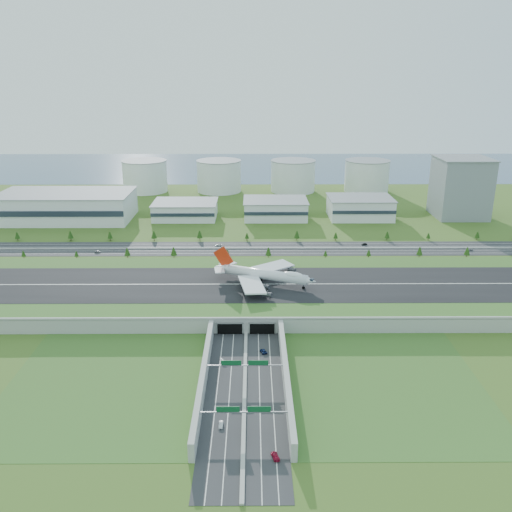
{
  "coord_description": "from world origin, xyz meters",
  "views": [
    {
      "loc": [
        3.7,
        -307.77,
        131.52
      ],
      "look_at": [
        5.8,
        35.0,
        14.45
      ],
      "focal_mm": 38.0,
      "sensor_mm": 36.0,
      "label": 1
    }
  ],
  "objects_px": {
    "office_tower": "(461,188)",
    "car_6": "(470,249)",
    "boeing_747": "(264,274)",
    "car_4": "(98,252)",
    "car_7": "(218,245)",
    "fuel_tank_a": "(145,176)",
    "car_2": "(263,351)",
    "car_0": "(223,361)",
    "car_5": "(364,244)",
    "car_1": "(221,424)",
    "car_3": "(275,456)"
  },
  "relations": [
    {
      "from": "fuel_tank_a",
      "to": "car_3",
      "type": "bearing_deg",
      "value": -73.95
    },
    {
      "from": "office_tower",
      "to": "car_6",
      "type": "height_order",
      "value": "office_tower"
    },
    {
      "from": "office_tower",
      "to": "fuel_tank_a",
      "type": "xyz_separation_m",
      "value": [
        -320.0,
        115.0,
        -10.0
      ]
    },
    {
      "from": "car_1",
      "to": "car_6",
      "type": "xyz_separation_m",
      "value": [
        180.86,
        218.53,
        -0.06
      ]
    },
    {
      "from": "car_6",
      "to": "car_7",
      "type": "distance_m",
      "value": 196.33
    },
    {
      "from": "car_1",
      "to": "car_6",
      "type": "height_order",
      "value": "car_1"
    },
    {
      "from": "car_4",
      "to": "car_2",
      "type": "bearing_deg",
      "value": -122.44
    },
    {
      "from": "fuel_tank_a",
      "to": "car_6",
      "type": "bearing_deg",
      "value": -37.05
    },
    {
      "from": "car_4",
      "to": "car_5",
      "type": "relative_size",
      "value": 1.0
    },
    {
      "from": "car_6",
      "to": "car_7",
      "type": "xyz_separation_m",
      "value": [
        -195.95,
        12.23,
        0.08
      ]
    },
    {
      "from": "car_2",
      "to": "car_6",
      "type": "height_order",
      "value": "car_2"
    },
    {
      "from": "car_3",
      "to": "fuel_tank_a",
      "type": "bearing_deg",
      "value": -88.37
    },
    {
      "from": "boeing_747",
      "to": "car_7",
      "type": "xyz_separation_m",
      "value": [
        -34.55,
        99.8,
        -13.04
      ]
    },
    {
      "from": "car_0",
      "to": "car_1",
      "type": "relative_size",
      "value": 1.05
    },
    {
      "from": "car_3",
      "to": "car_6",
      "type": "xyz_separation_m",
      "value": [
        160.34,
        237.11,
        -0.13
      ]
    },
    {
      "from": "car_7",
      "to": "car_3",
      "type": "bearing_deg",
      "value": 15.51
    },
    {
      "from": "fuel_tank_a",
      "to": "car_7",
      "type": "xyz_separation_m",
      "value": [
        95.99,
        -208.14,
        -16.63
      ]
    },
    {
      "from": "car_0",
      "to": "car_5",
      "type": "xyz_separation_m",
      "value": [
        103.15,
        183.87,
        -0.04
      ]
    },
    {
      "from": "car_1",
      "to": "car_3",
      "type": "bearing_deg",
      "value": -40.48
    },
    {
      "from": "office_tower",
      "to": "car_4",
      "type": "relative_size",
      "value": 11.86
    },
    {
      "from": "car_5",
      "to": "car_6",
      "type": "xyz_separation_m",
      "value": [
        79.24,
        -13.68,
        -0.09
      ]
    },
    {
      "from": "car_7",
      "to": "car_4",
      "type": "bearing_deg",
      "value": -72.34
    },
    {
      "from": "car_2",
      "to": "car_7",
      "type": "xyz_separation_m",
      "value": [
        -32.82,
        172.42,
        0.02
      ]
    },
    {
      "from": "office_tower",
      "to": "car_4",
      "type": "distance_m",
      "value": 334.68
    },
    {
      "from": "fuel_tank_a",
      "to": "boeing_747",
      "type": "relative_size",
      "value": 0.79
    },
    {
      "from": "office_tower",
      "to": "fuel_tank_a",
      "type": "height_order",
      "value": "office_tower"
    },
    {
      "from": "boeing_747",
      "to": "car_3",
      "type": "distance_m",
      "value": 150.1
    },
    {
      "from": "fuel_tank_a",
      "to": "boeing_747",
      "type": "xyz_separation_m",
      "value": [
        130.54,
        -307.94,
        -3.59
      ]
    },
    {
      "from": "car_0",
      "to": "car_4",
      "type": "height_order",
      "value": "car_0"
    },
    {
      "from": "office_tower",
      "to": "car_1",
      "type": "distance_m",
      "value": 386.35
    },
    {
      "from": "office_tower",
      "to": "fuel_tank_a",
      "type": "relative_size",
      "value": 1.1
    },
    {
      "from": "car_1",
      "to": "car_3",
      "type": "height_order",
      "value": "car_3"
    },
    {
      "from": "car_3",
      "to": "car_7",
      "type": "distance_m",
      "value": 251.86
    },
    {
      "from": "car_0",
      "to": "car_3",
      "type": "height_order",
      "value": "car_3"
    },
    {
      "from": "car_1",
      "to": "car_6",
      "type": "distance_m",
      "value": 283.66
    },
    {
      "from": "boeing_747",
      "to": "car_4",
      "type": "relative_size",
      "value": 13.72
    },
    {
      "from": "car_0",
      "to": "car_3",
      "type": "relative_size",
      "value": 0.84
    },
    {
      "from": "fuel_tank_a",
      "to": "car_2",
      "type": "relative_size",
      "value": 9.5
    },
    {
      "from": "fuel_tank_a",
      "to": "car_4",
      "type": "distance_m",
      "value": 225.32
    },
    {
      "from": "car_0",
      "to": "car_4",
      "type": "relative_size",
      "value": 1.01
    },
    {
      "from": "car_1",
      "to": "car_5",
      "type": "height_order",
      "value": "car_5"
    },
    {
      "from": "car_6",
      "to": "car_7",
      "type": "bearing_deg",
      "value": 73.62
    },
    {
      "from": "office_tower",
      "to": "car_4",
      "type": "height_order",
      "value": "office_tower"
    },
    {
      "from": "office_tower",
      "to": "car_1",
      "type": "xyz_separation_m",
      "value": [
        -208.92,
        -323.9,
        -26.64
      ]
    },
    {
      "from": "car_2",
      "to": "car_6",
      "type": "relative_size",
      "value": 1.08
    },
    {
      "from": "office_tower",
      "to": "car_7",
      "type": "relative_size",
      "value": 10.61
    },
    {
      "from": "office_tower",
      "to": "boeing_747",
      "type": "bearing_deg",
      "value": -134.48
    },
    {
      "from": "fuel_tank_a",
      "to": "car_7",
      "type": "height_order",
      "value": "fuel_tank_a"
    },
    {
      "from": "boeing_747",
      "to": "car_2",
      "type": "xyz_separation_m",
      "value": [
        -1.73,
        -72.62,
        -13.06
      ]
    },
    {
      "from": "car_3",
      "to": "car_7",
      "type": "bearing_deg",
      "value": -96.29
    }
  ]
}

